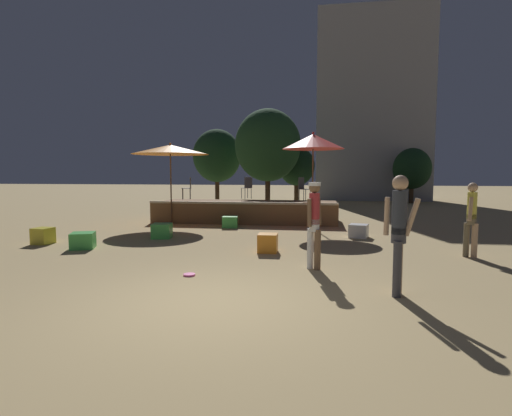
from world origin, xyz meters
TOP-DOWN VIEW (x-y plane):
  - ground_plane at (0.00, 0.00)m, footprint 120.00×120.00m
  - wooden_deck at (-1.28, 10.08)m, footprint 7.10×2.56m
  - patio_umbrella_0 at (1.35, 8.39)m, footprint 2.13×2.13m
  - patio_umbrella_1 at (-3.95, 8.75)m, footprint 2.86×2.86m
  - cube_seat_0 at (-4.37, 3.64)m, footprint 0.72×0.72m
  - cube_seat_1 at (0.35, 3.90)m, footprint 0.47×0.47m
  - cube_seat_2 at (-1.53, 8.11)m, footprint 0.60×0.60m
  - cube_seat_3 at (-5.84, 4.10)m, footprint 0.50×0.50m
  - cube_seat_4 at (2.75, 6.55)m, footprint 0.64×0.64m
  - cube_seat_5 at (-3.02, 5.52)m, footprint 0.63×0.63m
  - person_0 at (4.99, 4.02)m, footprint 0.31×0.49m
  - person_1 at (1.47, 2.33)m, footprint 0.31×0.43m
  - person_2 at (2.79, 0.78)m, footprint 0.53×0.31m
  - bistro_chair_0 at (-1.38, 10.76)m, footprint 0.48×0.48m
  - bistro_chair_1 at (-3.69, 10.06)m, footprint 0.43×0.42m
  - bistro_chair_2 at (0.95, 9.92)m, footprint 0.47×0.47m
  - frisbee_disc at (-0.82, 1.45)m, footprint 0.22×0.22m
  - background_tree_0 at (7.43, 21.14)m, footprint 2.37×2.37m
  - background_tree_1 at (0.25, 18.39)m, footprint 2.14×2.14m
  - background_tree_2 at (-5.01, 19.82)m, footprint 3.12×3.12m
  - background_tree_3 at (-1.24, 16.43)m, footprint 3.62×3.62m
  - distant_building at (5.28, 24.31)m, footprint 7.87×3.02m

SIDE VIEW (x-z plane):
  - ground_plane at x=0.00m, z-range 0.00..0.00m
  - frisbee_disc at x=-0.82m, z-range 0.00..0.03m
  - cube_seat_4 at x=2.75m, z-range 0.00..0.39m
  - cube_seat_2 at x=-1.53m, z-range 0.00..0.40m
  - cube_seat_0 at x=-4.37m, z-range 0.00..0.41m
  - cube_seat_5 at x=-3.02m, z-range 0.00..0.43m
  - cube_seat_3 at x=-5.84m, z-range 0.00..0.44m
  - cube_seat_1 at x=0.35m, z-range 0.00..0.45m
  - wooden_deck at x=-1.28m, z-range -0.04..0.82m
  - person_0 at x=4.99m, z-range 0.07..1.77m
  - person_1 at x=1.47m, z-range 0.12..1.86m
  - person_2 at x=2.79m, z-range 0.12..2.00m
  - bistro_chair_0 at x=-1.38m, z-range 0.95..1.85m
  - bistro_chair_1 at x=-3.69m, z-range 0.95..1.85m
  - bistro_chair_2 at x=0.95m, z-range 0.95..1.85m
  - background_tree_0 at x=7.43m, z-range 0.45..3.97m
  - background_tree_1 at x=0.25m, z-range 0.57..4.10m
  - patio_umbrella_1 at x=-3.95m, z-range 1.27..4.33m
  - patio_umbrella_0 at x=1.35m, z-range 1.33..4.67m
  - background_tree_2 at x=-5.01m, z-range 0.66..5.44m
  - background_tree_3 at x=-1.24m, z-range 0.73..6.18m
  - distant_building at x=5.28m, z-range 0.00..13.29m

